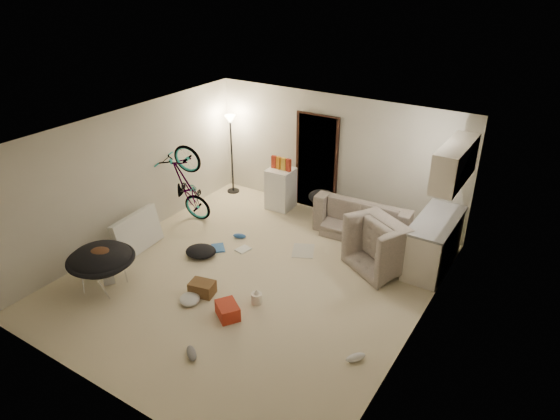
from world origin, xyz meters
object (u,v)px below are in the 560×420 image
Objects in this scene: mini_fridge at (281,188)px; kitchen_counter at (433,244)px; tv_box at (137,233)px; drink_case_b at (228,310)px; juicer at (257,297)px; sofa at (365,221)px; floor_lamp at (231,138)px; drink_case_a at (202,288)px; bicycle at (188,200)px; saucer_chair at (102,264)px; armchair at (392,248)px.

kitchen_counter is at bearing -10.75° from mini_fridge.
tv_box reaches higher than drink_case_b.
sofa is at bearing 80.34° from juicer.
floor_lamp is at bearing 172.34° from kitchen_counter.
kitchen_counter is at bearing -7.66° from floor_lamp.
juicer is (0.87, 0.27, -0.01)m from drink_case_a.
floor_lamp is 4.95m from kitchen_counter.
drink_case_a is at bearing -164.82° from drink_case_b.
mini_fridge is 2.28× the size of drink_case_a.
kitchen_counter is 4.00m from drink_case_a.
juicer is (2.86, -3.17, -1.21)m from floor_lamp.
floor_lamp is 1.05× the size of bicycle.
kitchen_counter is at bearing 39.25° from saucer_chair.
kitchen_counter is 3.22m from juicer.
drink_case_a is 0.73m from drink_case_b.
bicycle is 4.43× the size of drink_case_b.
kitchen_counter is 5.54m from saucer_chair.
drink_case_b is 1.56× the size of juicer.
juicer reaches higher than drink_case_a.
saucer_chair is 2.55m from juicer.
juicer is (-1.36, -2.16, -0.25)m from armchair.
sofa is 1.09× the size of bicycle.
bicycle is at bearing -86.48° from floor_lamp.
mini_fridge is at bearing -4.19° from floor_lamp.
armchair is (0.85, -0.81, 0.07)m from sofa.
bicycle is at bearing -168.37° from kitchen_counter.
kitchen_counter reaches higher than drink_case_b.
mini_fridge reaches higher than saucer_chair.
kitchen_counter is 3.51m from mini_fridge.
sofa is 3.02m from juicer.
mini_fridge is at bearing 170.98° from kitchen_counter.
sofa is at bearing 54.50° from drink_case_a.
floor_lamp is 1.69× the size of saucer_chair.
juicer is (-0.51, -2.97, -0.17)m from sofa.
floor_lamp is at bearing 97.35° from saucer_chair.
juicer is at bearing 77.26° from sofa.
bicycle is 1.60× the size of tv_box.
sofa is 4.86× the size of drink_case_a.
sofa is at bearing -74.25° from bicycle.
mini_fridge reaches higher than juicer.
bicycle is (-4.73, -0.97, 0.01)m from kitchen_counter.
armchair is 3.31m from drink_case_a.
saucer_chair is (-4.29, -3.51, 0.01)m from kitchen_counter.
bicycle is 3.18m from juicer.
drink_case_b is (-0.68, -3.48, -0.16)m from sofa.
floor_lamp is 1.62m from mini_fridge.
floor_lamp is 4.68× the size of drink_case_a.
bicycle reaches higher than kitchen_counter.
drink_case_a is (1.45, 0.72, -0.34)m from saucer_chair.
drink_case_a is at bearing 63.92° from sofa.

